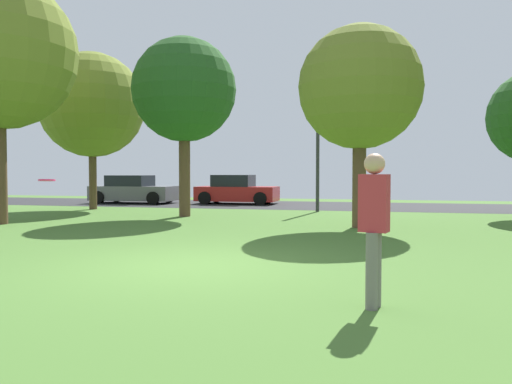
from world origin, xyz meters
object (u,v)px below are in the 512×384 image
object	(u,v)px
birch_tree_lone	(360,88)
person_catcher	(374,222)
parked_car_grey	(133,190)
parked_car_red	(236,191)
oak_tree_left	(92,105)
oak_tree_center	(184,91)
frisbee_disc	(47,180)
street_lamp_post	(318,156)

from	to	relation	value
birch_tree_lone	person_catcher	bearing A→B (deg)	-86.70
parked_car_grey	parked_car_red	xyz separation A→B (m)	(5.30, 0.77, 0.01)
oak_tree_left	birch_tree_lone	distance (m)	12.24
parked_car_grey	parked_car_red	world-z (taller)	parked_car_red
birch_tree_lone	person_catcher	xyz separation A→B (m)	(0.50, -8.61, -2.96)
person_catcher	oak_tree_center	bearing A→B (deg)	-44.28
person_catcher	frisbee_disc	bearing A→B (deg)	0.00
oak_tree_left	person_catcher	distance (m)	18.04
oak_tree_center	street_lamp_post	xyz separation A→B (m)	(4.36, 3.28, -2.23)
frisbee_disc	parked_car_grey	size ratio (longest dim) A/B	0.08
parked_car_red	frisbee_disc	bearing A→B (deg)	-84.50
oak_tree_left	parked_car_grey	world-z (taller)	oak_tree_left
oak_tree_left	parked_car_grey	bearing A→B (deg)	95.16
oak_tree_center	frisbee_disc	world-z (taller)	oak_tree_center
frisbee_disc	person_catcher	bearing A→B (deg)	-13.99
frisbee_disc	parked_car_grey	world-z (taller)	frisbee_disc
oak_tree_left	street_lamp_post	size ratio (longest dim) A/B	1.48
frisbee_disc	street_lamp_post	size ratio (longest dim) A/B	0.08
oak_tree_center	frisbee_disc	xyz separation A→B (m)	(1.41, -9.52, -3.04)
frisbee_disc	street_lamp_post	bearing A→B (deg)	76.98
oak_tree_center	person_catcher	distance (m)	13.21
person_catcher	street_lamp_post	world-z (taller)	street_lamp_post
parked_car_grey	street_lamp_post	xyz separation A→B (m)	(9.90, -3.40, 1.60)
person_catcher	parked_car_grey	bearing A→B (deg)	-41.08
oak_tree_left	person_catcher	xyz separation A→B (m)	(11.84, -13.17, -3.44)
birch_tree_lone	frisbee_disc	world-z (taller)	birch_tree_lone
parked_car_red	birch_tree_lone	bearing A→B (deg)	-56.38
oak_tree_left	parked_car_grey	distance (m)	5.77
oak_tree_center	street_lamp_post	distance (m)	5.90
oak_tree_center	parked_car_grey	xyz separation A→B (m)	(-5.53, 6.68, -3.83)
birch_tree_lone	parked_car_red	world-z (taller)	birch_tree_lone
person_catcher	frisbee_disc	size ratio (longest dim) A/B	5.05
frisbee_disc	oak_tree_center	bearing A→B (deg)	98.41
person_catcher	parked_car_red	distance (m)	19.55
parked_car_red	street_lamp_post	bearing A→B (deg)	-42.26
oak_tree_left	frisbee_disc	xyz separation A→B (m)	(6.55, -11.85, -3.00)
oak_tree_center	birch_tree_lone	world-z (taller)	oak_tree_center
street_lamp_post	parked_car_red	bearing A→B (deg)	137.74
person_catcher	parked_car_grey	world-z (taller)	person_catcher
person_catcher	street_lamp_post	bearing A→B (deg)	-66.61
frisbee_disc	parked_car_grey	distance (m)	17.64
oak_tree_center	street_lamp_post	bearing A→B (deg)	36.90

